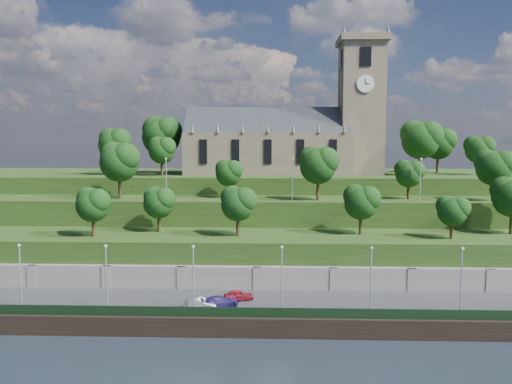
{
  "coord_description": "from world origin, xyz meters",
  "views": [
    {
      "loc": [
        -2.97,
        -52.52,
        21.33
      ],
      "look_at": [
        -5.85,
        30.0,
        12.98
      ],
      "focal_mm": 35.0,
      "sensor_mm": 36.0,
      "label": 1
    }
  ],
  "objects_px": {
    "church": "(293,136)",
    "car_right": "(220,302)",
    "car_middle": "(200,304)",
    "car_left": "(239,295)"
  },
  "relations": [
    {
      "from": "car_middle",
      "to": "church",
      "type": "bearing_deg",
      "value": -2.15
    },
    {
      "from": "car_middle",
      "to": "car_right",
      "type": "bearing_deg",
      "value": -58.0
    },
    {
      "from": "church",
      "to": "car_middle",
      "type": "distance_m",
      "value": 48.53
    },
    {
      "from": "church",
      "to": "car_left",
      "type": "relative_size",
      "value": 10.43
    },
    {
      "from": "church",
      "to": "car_left",
      "type": "bearing_deg",
      "value": -101.43
    },
    {
      "from": "car_left",
      "to": "car_right",
      "type": "relative_size",
      "value": 0.83
    },
    {
      "from": "car_left",
      "to": "car_middle",
      "type": "relative_size",
      "value": 0.98
    },
    {
      "from": "church",
      "to": "car_right",
      "type": "xyz_separation_m",
      "value": [
        -10.02,
        -41.85,
        -19.87
      ]
    },
    {
      "from": "car_middle",
      "to": "car_right",
      "type": "height_order",
      "value": "car_right"
    },
    {
      "from": "car_left",
      "to": "car_right",
      "type": "bearing_deg",
      "value": 128.17
    }
  ]
}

